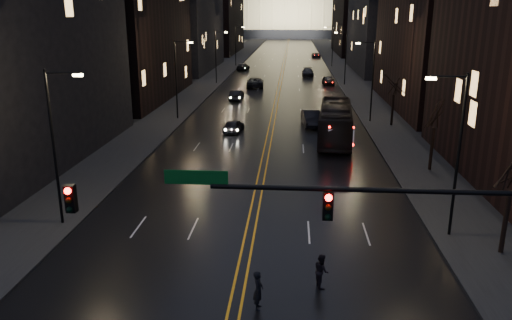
% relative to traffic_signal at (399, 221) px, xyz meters
% --- Properties ---
extents(road, '(20.00, 320.00, 0.02)m').
position_rel_traffic_signal_xyz_m(road, '(-5.91, 130.00, -5.09)').
color(road, black).
rests_on(road, ground).
extents(sidewalk_left, '(8.00, 320.00, 0.16)m').
position_rel_traffic_signal_xyz_m(sidewalk_left, '(-19.91, 130.00, -5.02)').
color(sidewalk_left, black).
rests_on(sidewalk_left, ground).
extents(sidewalk_right, '(8.00, 320.00, 0.16)m').
position_rel_traffic_signal_xyz_m(sidewalk_right, '(8.09, 130.00, -5.02)').
color(sidewalk_right, black).
rests_on(sidewalk_right, ground).
extents(center_line, '(0.62, 320.00, 0.01)m').
position_rel_traffic_signal_xyz_m(center_line, '(-5.91, 130.00, -5.08)').
color(center_line, orange).
rests_on(center_line, road).
extents(building_left_far, '(12.00, 34.00, 20.00)m').
position_rel_traffic_signal_xyz_m(building_left_far, '(-26.91, 92.00, 4.90)').
color(building_left_far, black).
rests_on(building_left_far, ground).
extents(building_left_dist, '(12.00, 40.00, 24.00)m').
position_rel_traffic_signal_xyz_m(building_left_dist, '(-26.91, 140.00, 6.90)').
color(building_left_dist, black).
rests_on(building_left_dist, ground).
extents(building_right_mid, '(12.00, 34.00, 26.00)m').
position_rel_traffic_signal_xyz_m(building_right_mid, '(15.09, 92.00, 7.90)').
color(building_right_mid, black).
rests_on(building_right_mid, ground).
extents(building_right_dist, '(12.00, 40.00, 22.00)m').
position_rel_traffic_signal_xyz_m(building_right_dist, '(15.09, 140.00, 5.90)').
color(building_right_dist, black).
rests_on(building_right_dist, ground).
extents(capitol, '(90.00, 50.00, 58.50)m').
position_rel_traffic_signal_xyz_m(capitol, '(-5.91, 250.00, 12.05)').
color(capitol, black).
rests_on(capitol, ground).
extents(traffic_signal, '(17.29, 0.45, 7.00)m').
position_rel_traffic_signal_xyz_m(traffic_signal, '(0.00, 0.00, 0.00)').
color(traffic_signal, black).
rests_on(traffic_signal, ground).
extents(streetlamp_right_near, '(2.13, 0.25, 9.00)m').
position_rel_traffic_signal_xyz_m(streetlamp_right_near, '(4.91, 10.00, -0.02)').
color(streetlamp_right_near, black).
rests_on(streetlamp_right_near, ground).
extents(streetlamp_left_near, '(2.13, 0.25, 9.00)m').
position_rel_traffic_signal_xyz_m(streetlamp_left_near, '(-16.72, 10.00, -0.02)').
color(streetlamp_left_near, black).
rests_on(streetlamp_left_near, ground).
extents(streetlamp_right_mid, '(2.13, 0.25, 9.00)m').
position_rel_traffic_signal_xyz_m(streetlamp_right_mid, '(4.91, 40.00, -0.02)').
color(streetlamp_right_mid, black).
rests_on(streetlamp_right_mid, ground).
extents(streetlamp_left_mid, '(2.13, 0.25, 9.00)m').
position_rel_traffic_signal_xyz_m(streetlamp_left_mid, '(-16.72, 40.00, -0.02)').
color(streetlamp_left_mid, black).
rests_on(streetlamp_left_mid, ground).
extents(streetlamp_right_far, '(2.13, 0.25, 9.00)m').
position_rel_traffic_signal_xyz_m(streetlamp_right_far, '(4.91, 70.00, -0.02)').
color(streetlamp_right_far, black).
rests_on(streetlamp_right_far, ground).
extents(streetlamp_left_far, '(2.13, 0.25, 9.00)m').
position_rel_traffic_signal_xyz_m(streetlamp_left_far, '(-16.72, 70.00, -0.02)').
color(streetlamp_left_far, black).
rests_on(streetlamp_left_far, ground).
extents(streetlamp_right_dist, '(2.13, 0.25, 9.00)m').
position_rel_traffic_signal_xyz_m(streetlamp_right_dist, '(4.91, 100.00, -0.02)').
color(streetlamp_right_dist, black).
rests_on(streetlamp_right_dist, ground).
extents(streetlamp_left_dist, '(2.13, 0.25, 9.00)m').
position_rel_traffic_signal_xyz_m(streetlamp_left_dist, '(-16.72, 100.00, -0.02)').
color(streetlamp_left_dist, black).
rests_on(streetlamp_left_dist, ground).
extents(tree_right_mid, '(2.40, 2.40, 6.65)m').
position_rel_traffic_signal_xyz_m(tree_right_mid, '(7.09, 22.00, -0.58)').
color(tree_right_mid, black).
rests_on(tree_right_mid, ground).
extents(tree_right_far, '(2.40, 2.40, 6.65)m').
position_rel_traffic_signal_xyz_m(tree_right_far, '(7.09, 38.00, -0.58)').
color(tree_right_far, black).
rests_on(tree_right_far, ground).
extents(bus, '(3.99, 12.83, 3.52)m').
position_rel_traffic_signal_xyz_m(bus, '(0.50, 31.61, -3.34)').
color(bus, black).
rests_on(bus, ground).
extents(oncoming_car_a, '(2.11, 4.16, 1.36)m').
position_rel_traffic_signal_xyz_m(oncoming_car_a, '(-9.68, 34.15, -4.42)').
color(oncoming_car_a, black).
rests_on(oncoming_car_a, ground).
extents(oncoming_car_b, '(1.79, 4.47, 1.45)m').
position_rel_traffic_signal_xyz_m(oncoming_car_b, '(-11.55, 53.62, -4.38)').
color(oncoming_car_b, black).
rests_on(oncoming_car_b, ground).
extents(oncoming_car_c, '(3.06, 6.02, 1.63)m').
position_rel_traffic_signal_xyz_m(oncoming_car_c, '(-9.91, 66.58, -4.29)').
color(oncoming_car_c, black).
rests_on(oncoming_car_c, ground).
extents(oncoming_car_d, '(2.65, 5.38, 1.50)m').
position_rel_traffic_signal_xyz_m(oncoming_car_d, '(-14.41, 91.56, -4.35)').
color(oncoming_car_d, black).
rests_on(oncoming_car_d, ground).
extents(receding_car_a, '(2.36, 5.33, 1.70)m').
position_rel_traffic_signal_xyz_m(receding_car_a, '(-1.57, 37.64, -4.25)').
color(receding_car_a, black).
rests_on(receding_car_a, ground).
extents(receding_car_b, '(2.08, 4.70, 1.57)m').
position_rel_traffic_signal_xyz_m(receding_car_b, '(2.34, 69.97, -4.32)').
color(receding_car_b, black).
rests_on(receding_car_b, ground).
extents(receding_car_c, '(2.21, 5.42, 1.57)m').
position_rel_traffic_signal_xyz_m(receding_car_c, '(-0.82, 82.06, -4.32)').
color(receding_car_c, black).
rests_on(receding_car_c, ground).
extents(receding_car_d, '(2.47, 4.76, 1.28)m').
position_rel_traffic_signal_xyz_m(receding_car_d, '(2.59, 124.85, -4.46)').
color(receding_car_d, black).
rests_on(receding_car_d, ground).
extents(pedestrian_a, '(0.45, 0.65, 1.72)m').
position_rel_traffic_signal_xyz_m(pedestrian_a, '(-4.93, 2.27, -4.24)').
color(pedestrian_a, black).
rests_on(pedestrian_a, ground).
extents(pedestrian_b, '(0.60, 0.85, 1.58)m').
position_rel_traffic_signal_xyz_m(pedestrian_b, '(-2.23, 4.25, -4.31)').
color(pedestrian_b, black).
rests_on(pedestrian_b, ground).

